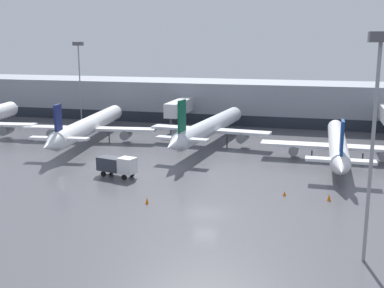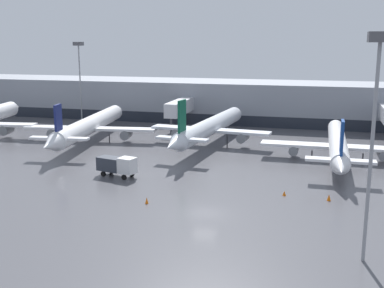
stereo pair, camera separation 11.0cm
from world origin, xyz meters
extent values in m
plane|color=#4C4C51|center=(0.00, 0.00, 0.00)|extent=(320.00, 320.00, 0.00)
cube|color=gray|center=(0.00, 62.00, 4.50)|extent=(160.00, 16.00, 9.00)
cube|color=#1E232D|center=(0.00, 53.95, 1.20)|extent=(156.80, 0.10, 2.40)
cube|color=#BCBCC1|center=(-16.86, 47.50, 4.60)|extent=(2.60, 13.00, 2.80)
cylinder|color=#3F4247|center=(-16.86, 41.60, 1.60)|extent=(0.44, 0.44, 3.20)
cylinder|color=white|center=(-29.30, 32.03, 3.00)|extent=(7.24, 31.79, 3.05)
cone|color=white|center=(-31.63, 49.38, 3.00)|extent=(3.32, 3.71, 2.90)
cone|color=white|center=(-26.88, 14.07, 3.00)|extent=(3.33, 4.90, 2.74)
cube|color=white|center=(-29.19, 31.24, 2.39)|extent=(24.64, 5.81, 0.44)
cube|color=white|center=(-27.35, 17.59, 3.31)|extent=(9.42, 2.67, 0.35)
cube|color=navy|center=(-27.35, 17.59, 6.24)|extent=(0.67, 2.34, 4.64)
cylinder|color=slate|center=(-35.99, 30.33, 1.47)|extent=(2.04, 3.02, 1.68)
cylinder|color=slate|center=(-22.39, 32.16, 1.47)|extent=(2.04, 3.02, 1.68)
cylinder|color=#2D2D33|center=(-30.67, 42.23, 0.81)|extent=(0.20, 0.20, 1.63)
cylinder|color=#2D2D33|center=(-32.97, 29.93, 0.81)|extent=(0.20, 0.20, 1.63)
cylinder|color=#2D2D33|center=(-25.20, 30.98, 0.81)|extent=(0.20, 0.20, 1.63)
cone|color=white|center=(-55.71, 47.01, 3.24)|extent=(3.57, 3.97, 3.05)
cylinder|color=slate|center=(-45.74, 29.86, 1.62)|extent=(2.23, 3.34, 1.77)
cylinder|color=#2D2D33|center=(-54.56, 39.76, 0.90)|extent=(0.20, 0.20, 1.79)
cylinder|color=white|center=(14.18, 28.59, 2.69)|extent=(2.65, 28.32, 2.65)
cone|color=white|center=(14.19, 44.20, 2.69)|extent=(2.51, 2.91, 2.51)
cone|color=white|center=(14.18, 12.44, 2.69)|extent=(2.38, 3.97, 2.38)
cube|color=white|center=(14.18, 27.88, 2.16)|extent=(23.26, 3.09, 0.44)
cube|color=white|center=(14.18, 15.56, 2.95)|extent=(8.84, 1.73, 0.35)
cube|color=navy|center=(14.18, 15.56, 5.83)|extent=(0.36, 2.77, 4.70)
cylinder|color=slate|center=(7.67, 27.88, 1.36)|extent=(1.46, 3.39, 1.46)
cylinder|color=slate|center=(20.69, 27.88, 1.36)|extent=(1.46, 3.39, 1.46)
cylinder|color=#2D2D33|center=(14.18, 37.79, 0.75)|extent=(0.20, 0.20, 1.50)
cylinder|color=#2D2D33|center=(10.46, 27.17, 0.75)|extent=(0.20, 0.20, 1.50)
cylinder|color=#2D2D33|center=(17.90, 27.17, 0.75)|extent=(0.20, 0.20, 1.50)
cylinder|color=silver|center=(-7.07, 34.16, 3.36)|extent=(5.90, 30.12, 2.94)
cone|color=silver|center=(-5.42, 50.69, 3.36)|extent=(3.10, 3.49, 2.79)
cone|color=silver|center=(-8.78, 17.06, 3.36)|extent=(3.07, 4.65, 2.64)
cube|color=silver|center=(-7.15, 33.42, 2.78)|extent=(21.53, 4.90, 0.44)
cube|color=silver|center=(-8.44, 20.44, 3.66)|extent=(8.23, 2.36, 0.35)
cube|color=#0C5138|center=(-8.44, 20.44, 6.88)|extent=(0.61, 2.54, 5.26)
cylinder|color=slate|center=(-13.10, 34.01, 1.89)|extent=(1.91, 3.22, 1.62)
cylinder|color=slate|center=(-1.20, 32.82, 1.89)|extent=(1.91, 3.22, 1.62)
cylinder|color=#2D2D33|center=(-6.11, 43.86, 1.02)|extent=(0.20, 0.20, 2.04)
cylinder|color=#2D2D33|center=(-10.62, 33.01, 1.02)|extent=(0.20, 0.20, 2.04)
cylinder|color=#2D2D33|center=(-3.82, 32.33, 1.02)|extent=(0.20, 0.20, 2.04)
cube|color=#2D333D|center=(-15.88, 11.05, 1.62)|extent=(3.83, 2.71, 1.84)
cube|color=silver|center=(-13.16, 10.38, 1.75)|extent=(2.51, 2.29, 2.10)
cylinder|color=black|center=(-12.87, 11.20, 0.35)|extent=(0.74, 0.41, 0.70)
cylinder|color=black|center=(-13.29, 9.52, 0.35)|extent=(0.74, 0.41, 0.70)
cylinder|color=black|center=(-16.27, 12.04, 0.35)|extent=(0.74, 0.41, 0.70)
cylinder|color=black|center=(-16.68, 10.36, 0.35)|extent=(0.74, 0.41, 0.70)
cone|color=orange|center=(7.73, 8.27, 0.28)|extent=(0.43, 0.43, 0.56)
cone|color=orange|center=(-7.06, 1.33, 0.37)|extent=(0.38, 0.38, 0.74)
cone|color=orange|center=(12.84, 7.70, 0.38)|extent=(0.46, 0.46, 0.75)
cylinder|color=gray|center=(15.43, -7.65, 8.93)|extent=(0.30, 0.30, 17.86)
cube|color=#4C4C51|center=(15.43, -7.65, 18.26)|extent=(1.80, 1.80, 0.80)
cylinder|color=gray|center=(-40.99, 50.66, 8.53)|extent=(0.30, 0.30, 17.06)
cube|color=#4C4C51|center=(-40.99, 50.66, 17.46)|extent=(1.80, 1.80, 0.80)
camera|label=1|loc=(11.20, -47.33, 17.91)|focal=45.00mm
camera|label=2|loc=(11.30, -47.30, 17.91)|focal=45.00mm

